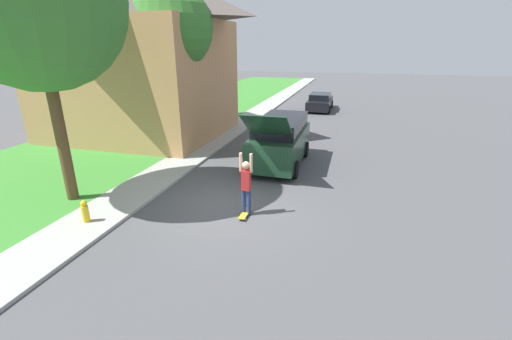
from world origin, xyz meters
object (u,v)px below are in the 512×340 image
(car_down_street, at_px, (320,102))
(skateboard, at_px, (245,214))
(lawn_tree_near, at_px, (34,1))
(lawn_tree_far, at_px, (171,28))
(suv_parked, at_px, (280,140))
(skateboarder, at_px, (246,184))
(fire_hydrant, at_px, (85,211))

(car_down_street, height_order, skateboard, car_down_street)
(car_down_street, bearing_deg, lawn_tree_near, -107.27)
(lawn_tree_far, height_order, suv_parked, lawn_tree_far)
(lawn_tree_far, xyz_separation_m, skateboard, (5.57, -6.41, -5.62))
(lawn_tree_far, bearing_deg, skateboarder, -48.45)
(lawn_tree_far, relative_size, skateboarder, 3.82)
(skateboard, bearing_deg, lawn_tree_near, -175.01)
(lawn_tree_near, xyz_separation_m, car_down_street, (6.16, 19.80, -5.47))
(suv_parked, xyz_separation_m, fire_hydrant, (-4.28, -6.86, -0.68))
(suv_parked, bearing_deg, lawn_tree_far, 166.51)
(skateboard, bearing_deg, lawn_tree_far, 131.00)
(lawn_tree_near, bearing_deg, car_down_street, 72.73)
(suv_parked, xyz_separation_m, skateboard, (0.01, -5.08, -1.02))
(skateboarder, bearing_deg, skateboard, -97.70)
(suv_parked, bearing_deg, car_down_street, 89.10)
(lawn_tree_near, xyz_separation_m, lawn_tree_far, (0.37, 6.93, -0.42))
(skateboarder, bearing_deg, suv_parked, 90.31)
(suv_parked, distance_m, skateboard, 5.18)
(skateboarder, distance_m, fire_hydrant, 4.74)
(lawn_tree_near, xyz_separation_m, skateboard, (5.94, 0.52, -6.03))
(lawn_tree_near, bearing_deg, skateboard, 4.99)
(car_down_street, relative_size, fire_hydrant, 6.65)
(suv_parked, distance_m, fire_hydrant, 8.11)
(lawn_tree_near, height_order, skateboard, lawn_tree_near)
(car_down_street, height_order, skateboarder, skateboarder)
(lawn_tree_far, height_order, skateboard, lawn_tree_far)
(lawn_tree_far, relative_size, suv_parked, 1.41)
(lawn_tree_near, height_order, lawn_tree_far, lawn_tree_near)
(lawn_tree_near, bearing_deg, fire_hydrant, -37.44)
(fire_hydrant, bearing_deg, suv_parked, 58.03)
(skateboard, height_order, fire_hydrant, fire_hydrant)
(lawn_tree_far, distance_m, skateboarder, 9.63)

